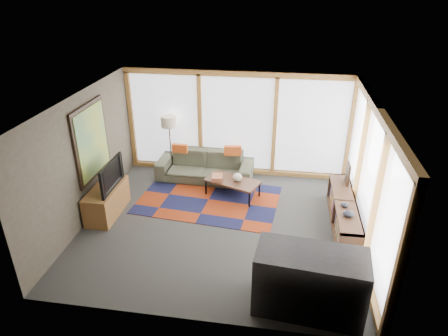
% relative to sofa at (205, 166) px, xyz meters
% --- Properties ---
extents(ground, '(5.50, 5.50, 0.00)m').
position_rel_sofa_xyz_m(ground, '(0.71, -1.95, -0.34)').
color(ground, '#2D2D2B').
rests_on(ground, ground).
extents(room_envelope, '(5.52, 5.02, 2.62)m').
position_rel_sofa_xyz_m(room_envelope, '(1.21, -1.39, 1.20)').
color(room_envelope, '#3C352B').
rests_on(room_envelope, ground).
extents(rug, '(3.25, 2.26, 0.01)m').
position_rel_sofa_xyz_m(rug, '(0.28, -1.01, -0.33)').
color(rug, maroon).
rests_on(rug, ground).
extents(sofa, '(2.35, 0.97, 0.68)m').
position_rel_sofa_xyz_m(sofa, '(0.00, 0.00, 0.00)').
color(sofa, '#333628').
rests_on(sofa, ground).
extents(pillow_left, '(0.38, 0.12, 0.21)m').
position_rel_sofa_xyz_m(pillow_left, '(-0.61, -0.01, 0.44)').
color(pillow_left, '#BA4A18').
rests_on(pillow_left, sofa).
extents(pillow_right, '(0.43, 0.18, 0.23)m').
position_rel_sofa_xyz_m(pillow_right, '(0.68, 0.03, 0.45)').
color(pillow_right, '#BA4A18').
rests_on(pillow_right, sofa).
extents(floor_lamp, '(0.38, 0.38, 1.53)m').
position_rel_sofa_xyz_m(floor_lamp, '(-0.91, 0.18, 0.42)').
color(floor_lamp, '#2F2119').
rests_on(floor_lamp, ground).
extents(coffee_table, '(1.32, 0.98, 0.40)m').
position_rel_sofa_xyz_m(coffee_table, '(0.78, -0.73, -0.14)').
color(coffee_table, '#361F11').
rests_on(coffee_table, ground).
extents(book_stack, '(0.27, 0.32, 0.10)m').
position_rel_sofa_xyz_m(book_stack, '(0.43, -0.76, 0.11)').
color(book_stack, brown).
rests_on(book_stack, coffee_table).
extents(vase, '(0.23, 0.23, 0.18)m').
position_rel_sofa_xyz_m(vase, '(0.89, -0.74, 0.15)').
color(vase, beige).
rests_on(vase, coffee_table).
extents(bookshelf, '(0.42, 2.33, 0.58)m').
position_rel_sofa_xyz_m(bookshelf, '(3.14, -1.58, -0.05)').
color(bookshelf, '#361F11').
rests_on(bookshelf, ground).
extents(bowl_a, '(0.21, 0.21, 0.11)m').
position_rel_sofa_xyz_m(bowl_a, '(3.13, -2.14, 0.30)').
color(bowl_a, black).
rests_on(bowl_a, bookshelf).
extents(bowl_b, '(0.18, 0.18, 0.08)m').
position_rel_sofa_xyz_m(bowl_b, '(3.10, -1.81, 0.28)').
color(bowl_b, black).
rests_on(bowl_b, bookshelf).
extents(shelf_picture, '(0.05, 0.34, 0.45)m').
position_rel_sofa_xyz_m(shelf_picture, '(3.25, -0.81, 0.47)').
color(shelf_picture, black).
rests_on(shelf_picture, bookshelf).
extents(tv_console, '(0.52, 1.25, 0.62)m').
position_rel_sofa_xyz_m(tv_console, '(-1.73, -1.89, -0.03)').
color(tv_console, brown).
rests_on(tv_console, ground).
extents(television, '(0.14, 1.04, 0.60)m').
position_rel_sofa_xyz_m(television, '(-1.65, -1.87, 0.58)').
color(television, black).
rests_on(television, tv_console).
extents(bar_counter, '(1.68, 0.91, 1.02)m').
position_rel_sofa_xyz_m(bar_counter, '(2.37, -3.95, 0.17)').
color(bar_counter, black).
rests_on(bar_counter, ground).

